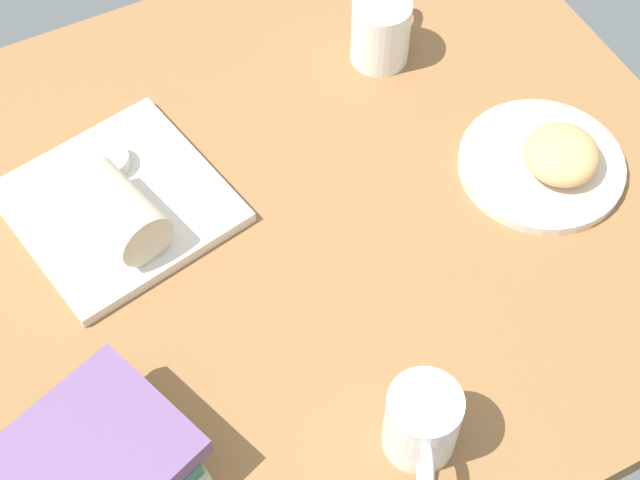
{
  "coord_description": "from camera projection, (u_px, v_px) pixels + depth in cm",
  "views": [
    {
      "loc": [
        -26.36,
        -63.98,
        102.07
      ],
      "look_at": [
        2.95,
        -6.37,
        7.0
      ],
      "focal_mm": 54.7,
      "sensor_mm": 36.0,
      "label": 1
    }
  ],
  "objects": [
    {
      "name": "scone_pastry",
      "position": [
        562.0,
        154.0,
        1.21
      ],
      "size": [
        13.51,
        13.59,
        4.71
      ],
      "primitive_type": "ellipsoid",
      "rotation": [
        0.0,
        0.0,
        4.09
      ],
      "color": "tan",
      "rests_on": "round_plate"
    },
    {
      "name": "round_plate",
      "position": [
        541.0,
        165.0,
        1.24
      ],
      "size": [
        21.22,
        21.22,
        1.4
      ],
      "primitive_type": "cylinder",
      "color": "silver",
      "rests_on": "dining_table"
    },
    {
      "name": "dining_table",
      "position": [
        276.0,
        234.0,
        1.22
      ],
      "size": [
        110.0,
        90.0,
        4.0
      ],
      "primitive_type": "cube",
      "color": "olive",
      "rests_on": "ground"
    },
    {
      "name": "second_mug",
      "position": [
        381.0,
        29.0,
        1.32
      ],
      "size": [
        10.51,
        11.18,
        9.5
      ],
      "color": "white",
      "rests_on": "dining_table"
    },
    {
      "name": "breakfast_wrap",
      "position": [
        118.0,
        211.0,
        1.15
      ],
      "size": [
        10.07,
        13.72,
        7.17
      ],
      "primitive_type": "cylinder",
      "rotation": [
        1.57,
        0.0,
        0.26
      ],
      "color": "beige",
      "rests_on": "square_plate"
    },
    {
      "name": "square_plate",
      "position": [
        118.0,
        204.0,
        1.21
      ],
      "size": [
        28.69,
        28.69,
        1.6
      ],
      "primitive_type": "cube",
      "rotation": [
        0.0,
        0.0,
        0.2
      ],
      "color": "silver",
      "rests_on": "dining_table"
    },
    {
      "name": "sauce_cup",
      "position": [
        109.0,
        161.0,
        1.22
      ],
      "size": [
        5.16,
        5.16,
        2.07
      ],
      "color": "silver",
      "rests_on": "square_plate"
    },
    {
      "name": "coffee_mug",
      "position": [
        422.0,
        425.0,
        1.0
      ],
      "size": [
        8.54,
        12.22,
        9.7
      ],
      "color": "white",
      "rests_on": "dining_table"
    },
    {
      "name": "book_stack",
      "position": [
        94.0,
        479.0,
        0.97
      ],
      "size": [
        22.7,
        21.08,
        8.45
      ],
      "color": "beige",
      "rests_on": "dining_table"
    }
  ]
}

